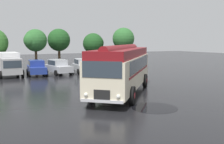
{
  "coord_description": "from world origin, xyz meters",
  "views": [
    {
      "loc": [
        -8.64,
        -15.62,
        3.77
      ],
      "look_at": [
        0.75,
        1.89,
        1.4
      ],
      "focal_mm": 42.0,
      "sensor_mm": 36.0,
      "label": 1
    }
  ],
  "objects_px": {
    "car_mid_left": "(58,67)",
    "car_mid_right": "(83,66)",
    "car_near_left": "(37,68)",
    "box_van": "(9,63)",
    "vintage_bus": "(122,67)"
  },
  "relations": [
    {
      "from": "car_near_left",
      "to": "box_van",
      "type": "distance_m",
      "value": 2.94
    },
    {
      "from": "box_van",
      "to": "car_near_left",
      "type": "bearing_deg",
      "value": -22.1
    },
    {
      "from": "vintage_bus",
      "to": "car_near_left",
      "type": "bearing_deg",
      "value": 103.75
    },
    {
      "from": "car_mid_right",
      "to": "box_van",
      "type": "bearing_deg",
      "value": 171.03
    },
    {
      "from": "car_near_left",
      "to": "box_van",
      "type": "height_order",
      "value": "box_van"
    },
    {
      "from": "vintage_bus",
      "to": "car_mid_left",
      "type": "distance_m",
      "value": 12.98
    },
    {
      "from": "car_mid_left",
      "to": "car_mid_right",
      "type": "bearing_deg",
      "value": -0.82
    },
    {
      "from": "car_near_left",
      "to": "car_mid_left",
      "type": "bearing_deg",
      "value": -3.32
    },
    {
      "from": "vintage_bus",
      "to": "car_near_left",
      "type": "height_order",
      "value": "vintage_bus"
    },
    {
      "from": "car_near_left",
      "to": "car_mid_left",
      "type": "xyz_separation_m",
      "value": [
        2.38,
        -0.14,
        0.0
      ]
    },
    {
      "from": "vintage_bus",
      "to": "car_near_left",
      "type": "xyz_separation_m",
      "value": [
        -3.19,
        13.05,
        -1.05
      ]
    },
    {
      "from": "vintage_bus",
      "to": "car_mid_right",
      "type": "bearing_deg",
      "value": 80.47
    },
    {
      "from": "car_near_left",
      "to": "car_mid_right",
      "type": "bearing_deg",
      "value": -1.93
    },
    {
      "from": "car_mid_right",
      "to": "box_van",
      "type": "relative_size",
      "value": 0.75
    },
    {
      "from": "car_mid_right",
      "to": "box_van",
      "type": "height_order",
      "value": "box_van"
    }
  ]
}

